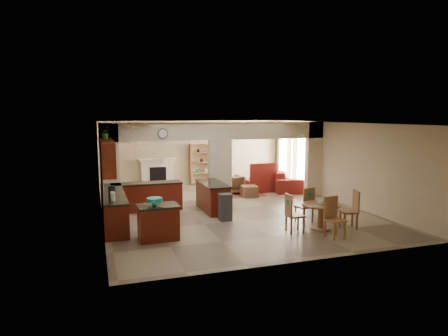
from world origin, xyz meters
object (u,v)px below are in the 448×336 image
object	(u,v)px
dining_table	(321,212)
sofa	(282,179)
armchair	(232,184)
kitchen_island	(158,222)

from	to	relation	value
dining_table	sofa	xyz separation A→B (m)	(1.76, 5.81, -0.07)
dining_table	armchair	bearing A→B (deg)	96.39
sofa	armchair	bearing A→B (deg)	110.12
dining_table	armchair	distance (m)	5.47
sofa	armchair	size ratio (longest dim) A/B	3.53
sofa	armchair	world-z (taller)	sofa
kitchen_island	dining_table	world-z (taller)	kitchen_island
kitchen_island	armchair	bearing A→B (deg)	51.96
dining_table	armchair	world-z (taller)	armchair
kitchen_island	dining_table	xyz separation A→B (m)	(4.27, -0.53, 0.04)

